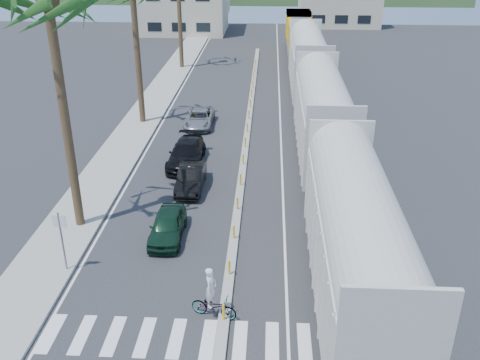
# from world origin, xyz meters

# --- Properties ---
(ground) EXTENTS (140.00, 140.00, 0.00)m
(ground) POSITION_xyz_m (0.00, 0.00, 0.00)
(ground) COLOR #28282B
(ground) RESTS_ON ground
(sidewalk) EXTENTS (3.00, 90.00, 0.15)m
(sidewalk) POSITION_xyz_m (-8.50, 25.00, 0.07)
(sidewalk) COLOR gray
(sidewalk) RESTS_ON ground
(rails) EXTENTS (1.56, 100.00, 0.06)m
(rails) POSITION_xyz_m (5.00, 28.00, 0.03)
(rails) COLOR black
(rails) RESTS_ON ground
(median) EXTENTS (0.45, 60.00, 0.85)m
(median) POSITION_xyz_m (0.00, 19.96, 0.09)
(median) COLOR gray
(median) RESTS_ON ground
(crosswalk) EXTENTS (14.00, 2.20, 0.01)m
(crosswalk) POSITION_xyz_m (0.00, -2.00, 0.01)
(crosswalk) COLOR silver
(crosswalk) RESTS_ON ground
(lane_markings) EXTENTS (9.42, 90.00, 0.01)m
(lane_markings) POSITION_xyz_m (-2.15, 25.00, 0.00)
(lane_markings) COLOR silver
(lane_markings) RESTS_ON ground
(freight_train) EXTENTS (3.00, 60.94, 5.85)m
(freight_train) POSITION_xyz_m (5.00, 20.79, 2.91)
(freight_train) COLOR beige
(freight_train) RESTS_ON ground
(street_sign) EXTENTS (0.60, 0.08, 3.00)m
(street_sign) POSITION_xyz_m (-7.30, 2.00, 1.97)
(street_sign) COLOR slate
(street_sign) RESTS_ON ground
(car_lead) EXTENTS (1.67, 3.97, 1.34)m
(car_lead) POSITION_xyz_m (-3.28, 5.13, 0.67)
(car_lead) COLOR black
(car_lead) RESTS_ON ground
(car_second) EXTENTS (1.43, 4.10, 1.35)m
(car_second) POSITION_xyz_m (-2.89, 10.64, 0.68)
(car_second) COLOR black
(car_second) RESTS_ON ground
(car_third) EXTENTS (2.31, 5.17, 1.47)m
(car_third) POSITION_xyz_m (-3.69, 14.21, 0.74)
(car_third) COLOR black
(car_third) RESTS_ON ground
(car_rear) EXTENTS (2.08, 4.46, 1.24)m
(car_rear) POSITION_xyz_m (-3.75, 21.54, 0.62)
(car_rear) COLOR #929597
(car_rear) RESTS_ON ground
(cyclist) EXTENTS (1.60, 2.20, 2.26)m
(cyclist) POSITION_xyz_m (-0.43, -0.67, 0.71)
(cyclist) COLOR #9EA0A5
(cyclist) RESTS_ON ground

